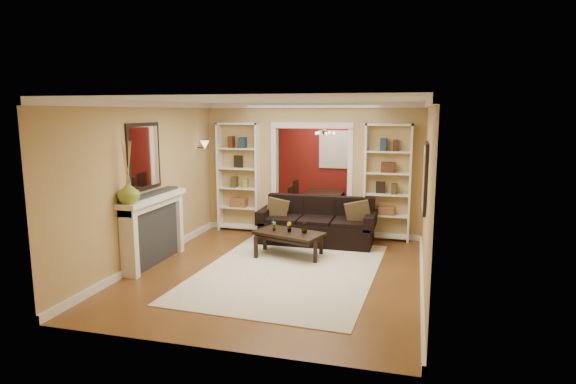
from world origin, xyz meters
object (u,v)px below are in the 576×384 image
(bookshelf_left, at_px, (239,177))
(dining_table, at_px, (324,205))
(sofa, at_px, (317,221))
(coffee_table, at_px, (289,244))
(bookshelf_right, at_px, (387,183))
(fireplace, at_px, (155,230))

(bookshelf_left, bearing_deg, dining_table, 49.47)
(sofa, distance_m, bookshelf_left, 2.04)
(coffee_table, xyz_separation_m, dining_table, (-0.01, 3.35, 0.06))
(bookshelf_left, distance_m, dining_table, 2.49)
(sofa, relative_size, coffee_table, 1.90)
(sofa, xyz_separation_m, bookshelf_right, (1.28, 0.58, 0.71))
(fireplace, bearing_deg, dining_table, 64.47)
(coffee_table, height_order, fireplace, fireplace)
(coffee_table, distance_m, bookshelf_left, 2.38)
(coffee_table, bearing_deg, bookshelf_left, 151.58)
(bookshelf_right, bearing_deg, fireplace, -145.20)
(bookshelf_left, bearing_deg, bookshelf_right, 0.00)
(dining_table, bearing_deg, bookshelf_left, 139.47)
(bookshelf_right, bearing_deg, dining_table, 131.82)
(dining_table, bearing_deg, sofa, -172.61)
(bookshelf_left, height_order, dining_table, bookshelf_left)
(sofa, relative_size, bookshelf_left, 0.97)
(coffee_table, relative_size, dining_table, 0.72)
(bookshelf_right, distance_m, fireplace, 4.47)
(bookshelf_left, xyz_separation_m, dining_table, (1.51, 1.77, -0.86))
(coffee_table, height_order, dining_table, dining_table)
(coffee_table, bearing_deg, bookshelf_right, 62.72)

